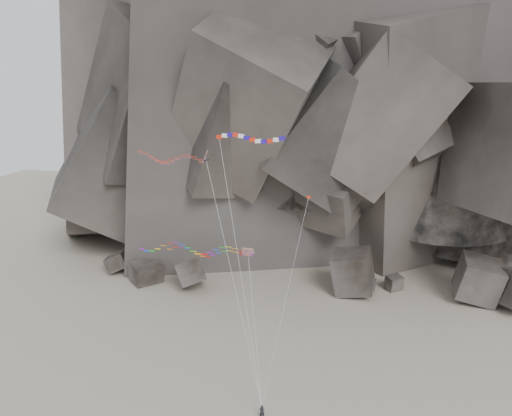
% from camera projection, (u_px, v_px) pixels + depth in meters
% --- Properties ---
extents(ground, '(260.00, 260.00, 0.00)m').
position_uv_depth(ground, '(247.00, 392.00, 64.29)').
color(ground, gray).
rests_on(ground, ground).
extents(headland, '(110.00, 70.00, 84.00)m').
position_uv_depth(headland, '(315.00, 64.00, 119.37)').
color(headland, '#534A44').
rests_on(headland, ground).
extents(boulder_field, '(82.30, 13.98, 9.40)m').
position_uv_depth(boulder_field, '(357.00, 280.00, 91.94)').
color(boulder_field, '#47423F').
rests_on(boulder_field, ground).
extents(kite_flyer, '(0.78, 0.58, 2.04)m').
position_uv_depth(kite_flyer, '(262.00, 411.00, 59.03)').
color(kite_flyer, black).
rests_on(kite_flyer, ground).
extents(delta_kite, '(17.61, 6.47, 29.70)m').
position_uv_depth(delta_kite, '(167.00, 157.00, 59.83)').
color(delta_kite, red).
rests_on(delta_kite, ground).
extents(banner_kite, '(7.86, 4.47, 31.67)m').
position_uv_depth(banner_kite, '(250.00, 141.00, 54.99)').
color(banner_kite, red).
rests_on(banner_kite, ground).
extents(parafoil_kite, '(17.35, 4.72, 18.42)m').
position_uv_depth(parafoil_kite, '(188.00, 249.00, 60.47)').
color(parafoil_kite, '#E0A70C').
rests_on(parafoil_kite, ground).
extents(pennant_kite, '(4.17, 8.09, 23.92)m').
position_uv_depth(pennant_kite, '(295.00, 259.00, 59.28)').
color(pennant_kite, red).
rests_on(pennant_kite, ground).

